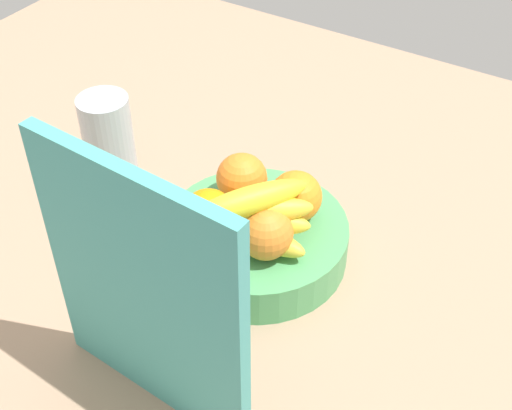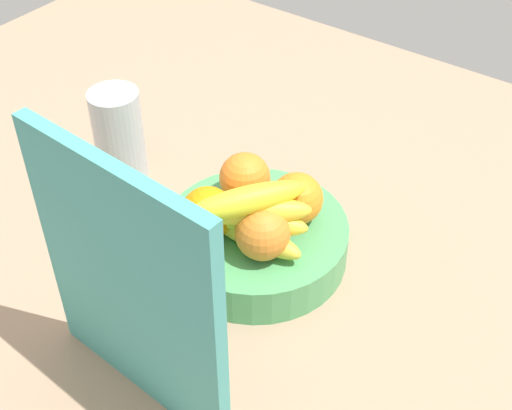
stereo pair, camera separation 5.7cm
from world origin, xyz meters
The scene contains 9 objects.
ground_plane centered at (0.00, 0.00, -1.50)cm, with size 180.00×140.00×3.00cm, color #A08066.
fruit_bowl centered at (-3.99, 2.15, 3.13)cm, with size 27.68×27.68×6.25cm, color #4D9D5E.
orange_front_left centered at (1.18, -2.06, 10.16)cm, with size 7.83×7.83×7.83cm, color orange.
orange_front_right centered at (0.59, 7.59, 10.16)cm, with size 7.83×7.83×7.83cm, color orange.
orange_center centered at (-8.17, 6.33, 10.16)cm, with size 7.83×7.83×7.83cm, color orange.
orange_back_left centered at (-7.89, -2.61, 10.16)cm, with size 7.83×7.83×7.83cm, color orange.
banana_bunch centered at (-5.50, 5.80, 11.55)cm, with size 17.57×16.36×10.60cm.
cutting_board centered at (-6.29, 29.51, 18.00)cm, with size 28.00×1.80×36.00cm, color teal.
thermos_tumbler centered at (26.63, -0.63, 8.24)cm, with size 8.47×8.47×16.48cm, color #ADB6BE.
Camera 1 is at (-44.74, 67.72, 77.00)cm, focal length 49.57 mm.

